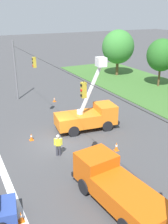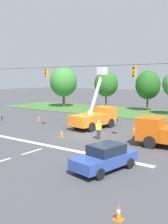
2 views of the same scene
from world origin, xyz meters
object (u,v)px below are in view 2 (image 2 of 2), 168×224
at_px(traffic_cone_mid_right, 39,119).
at_px(tree_centre, 148,85).
at_px(traffic_cone_near_bucket, 118,213).
at_px(tree_west, 106,84).
at_px(traffic_cone_foreground_left, 134,129).
at_px(traffic_cone_lane_edge_a, 62,133).
at_px(sedan_blue, 105,157).
at_px(tree_far_west, 64,82).
at_px(traffic_cone_mid_left, 133,158).
at_px(utility_truck_bucket_lift, 95,116).
at_px(road_worker, 99,128).
at_px(traffic_cone_far_left, 73,121).

bearing_deg(traffic_cone_mid_right, tree_centre, 66.83).
bearing_deg(traffic_cone_near_bucket, tree_west, 121.44).
bearing_deg(traffic_cone_foreground_left, traffic_cone_lane_edge_a, -131.32).
bearing_deg(traffic_cone_foreground_left, sedan_blue, -74.02).
xyz_separation_m(tree_far_west, traffic_cone_mid_left, (25.12, -23.10, -4.46)).
height_order(tree_west, traffic_cone_mid_right, tree_west).
bearing_deg(tree_west, traffic_cone_foreground_left, -51.32).
xyz_separation_m(utility_truck_bucket_lift, traffic_cone_mid_right, (-8.75, -0.07, -1.06)).
bearing_deg(road_worker, traffic_cone_mid_left, -38.91).
bearing_deg(traffic_cone_far_left, traffic_cone_lane_edge_a, -60.80).
xyz_separation_m(road_worker, traffic_cone_foreground_left, (1.46, 4.39, -0.63)).
distance_m(tree_far_west, tree_west, 8.58).
bearing_deg(utility_truck_bucket_lift, traffic_cone_near_bucket, -54.32).
distance_m(tree_west, traffic_cone_foreground_left, 20.80).
xyz_separation_m(tree_far_west, tree_centre, (15.38, 3.43, -0.40)).
distance_m(road_worker, traffic_cone_foreground_left, 4.67).
relative_size(utility_truck_bucket_lift, traffic_cone_foreground_left, 8.83).
height_order(road_worker, traffic_cone_mid_left, road_worker).
height_order(tree_far_west, utility_truck_bucket_lift, tree_far_west).
bearing_deg(traffic_cone_far_left, sedan_blue, -45.40).
bearing_deg(traffic_cone_mid_right, road_worker, -19.91).
bearing_deg(traffic_cone_mid_left, traffic_cone_far_left, 142.38).
xyz_separation_m(road_worker, traffic_cone_far_left, (-6.91, 5.13, -0.70)).
bearing_deg(tree_far_west, traffic_cone_near_bucket, -47.19).
xyz_separation_m(tree_far_west, traffic_cone_mid_right, (7.75, -14.40, -4.49)).
bearing_deg(traffic_cone_lane_edge_a, utility_truck_bucket_lift, 87.93).
relative_size(tree_centre, traffic_cone_near_bucket, 10.77).
relative_size(tree_centre, sedan_blue, 1.49).
bearing_deg(traffic_cone_mid_left, sedan_blue, -110.89).
relative_size(traffic_cone_foreground_left, traffic_cone_mid_right, 1.24).
bearing_deg(sedan_blue, tree_far_west, 133.88).
xyz_separation_m(traffic_cone_foreground_left, traffic_cone_far_left, (-8.37, 0.73, -0.08)).
bearing_deg(utility_truck_bucket_lift, road_worker, -53.92).
xyz_separation_m(utility_truck_bucket_lift, traffic_cone_foreground_left, (4.67, -0.01, -0.97)).
height_order(traffic_cone_mid_left, traffic_cone_lane_edge_a, traffic_cone_lane_edge_a).
relative_size(tree_centre, traffic_cone_far_left, 10.86).
bearing_deg(traffic_cone_foreground_left, utility_truck_bucket_lift, 179.92).
relative_size(tree_centre, traffic_cone_mid_left, 10.33).
xyz_separation_m(road_worker, traffic_cone_mid_right, (-11.96, 4.33, -0.71)).
height_order(tree_far_west, traffic_cone_foreground_left, tree_far_west).
bearing_deg(traffic_cone_lane_edge_a, traffic_cone_far_left, 119.20).
distance_m(traffic_cone_mid_left, traffic_cone_mid_right, 19.43).
height_order(utility_truck_bucket_lift, road_worker, utility_truck_bucket_lift).
bearing_deg(sedan_blue, traffic_cone_mid_right, 146.72).
height_order(tree_west, tree_centre, tree_west).
bearing_deg(tree_centre, traffic_cone_near_bucket, -69.79).
relative_size(utility_truck_bucket_lift, sedan_blue, 1.47).
height_order(sedan_blue, traffic_cone_mid_right, sedan_blue).
relative_size(road_worker, traffic_cone_far_left, 2.83).
distance_m(road_worker, traffic_cone_near_bucket, 13.63).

